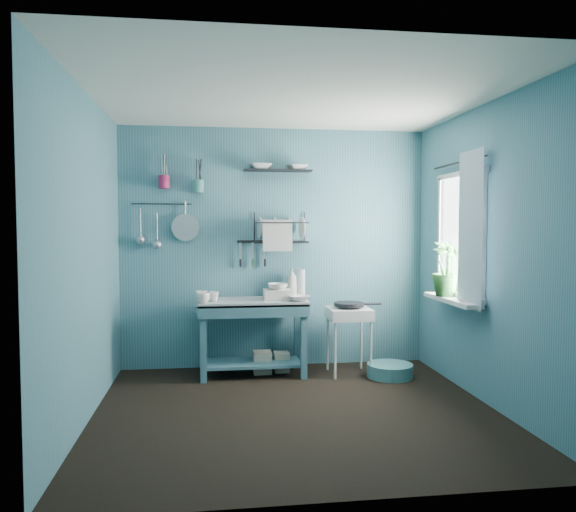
{
  "coord_description": "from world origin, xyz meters",
  "views": [
    {
      "loc": [
        -0.66,
        -4.38,
        1.49
      ],
      "look_at": [
        0.05,
        0.85,
        1.2
      ],
      "focal_mm": 35.0,
      "sensor_mm": 36.0,
      "label": 1
    }
  ],
  "objects": [
    {
      "name": "frying_pan",
      "position": [
        0.69,
        1.05,
        0.7
      ],
      "size": [
        0.3,
        0.3,
        0.03
      ],
      "primitive_type": "cylinder",
      "color": "black",
      "rests_on": "hotplate_stand"
    },
    {
      "name": "tub_bowl",
      "position": [
        -0.02,
        1.12,
        0.88
      ],
      "size": [
        0.2,
        0.19,
        0.06
      ],
      "primitive_type": "imported",
      "color": "silver",
      "rests_on": "wash_tub"
    },
    {
      "name": "shelf_bowl_left",
      "position": [
        -0.16,
        1.4,
        2.06
      ],
      "size": [
        0.25,
        0.25,
        0.06
      ],
      "primitive_type": "imported",
      "rotation": [
        0.0,
        0.0,
        0.05
      ],
      "color": "silver",
      "rests_on": "upper_shelf"
    },
    {
      "name": "ladle_inner",
      "position": [
        -1.21,
        1.46,
        1.46
      ],
      "size": [
        0.01,
        0.01,
        0.3
      ],
      "primitive_type": "cylinder",
      "color": "#AAADB2",
      "rests_on": "wall_back"
    },
    {
      "name": "wall_front",
      "position": [
        0.0,
        -1.5,
        1.25
      ],
      "size": [
        3.2,
        0.0,
        3.2
      ],
      "primitive_type": "plane",
      "rotation": [
        -1.57,
        0.0,
        0.0
      ],
      "color": "#3A6A77",
      "rests_on": "ground"
    },
    {
      "name": "window_glass",
      "position": [
        1.59,
        0.45,
        1.4
      ],
      "size": [
        0.0,
        1.1,
        1.1
      ],
      "primitive_type": "plane",
      "rotation": [
        1.57,
        0.0,
        1.57
      ],
      "color": "white",
      "rests_on": "wall_right"
    },
    {
      "name": "utensil_cup_teal",
      "position": [
        -0.79,
        1.42,
        1.89
      ],
      "size": [
        0.11,
        0.11,
        0.13
      ],
      "primitive_type": "cylinder",
      "color": "teal",
      "rests_on": "wall_back"
    },
    {
      "name": "mug_mid",
      "position": [
        -0.65,
        1.08,
        0.8
      ],
      "size": [
        0.14,
        0.14,
        0.09
      ],
      "primitive_type": "imported",
      "rotation": [
        0.0,
        0.0,
        0.52
      ],
      "color": "silver",
      "rests_on": "work_counter"
    },
    {
      "name": "ladle_outer",
      "position": [
        -1.38,
        1.46,
        1.51
      ],
      "size": [
        0.01,
        0.01,
        0.3
      ],
      "primitive_type": "cylinder",
      "color": "#AAADB2",
      "rests_on": "wall_back"
    },
    {
      "name": "work_counter",
      "position": [
        -0.27,
        1.14,
        0.38
      ],
      "size": [
        1.09,
        0.6,
        0.75
      ],
      "primitive_type": "cube",
      "rotation": [
        0.0,
        0.0,
        -0.06
      ],
      "color": "#366472",
      "rests_on": "floor"
    },
    {
      "name": "soap_bottle",
      "position": [
        0.15,
        1.34,
        0.9
      ],
      "size": [
        0.11,
        0.12,
        0.3
      ],
      "primitive_type": "imported",
      "color": "beige",
      "rests_on": "work_counter"
    },
    {
      "name": "ceiling",
      "position": [
        0.0,
        0.0,
        2.5
      ],
      "size": [
        3.2,
        3.2,
        0.0
      ],
      "primitive_type": "plane",
      "rotation": [
        3.14,
        0.0,
        0.0
      ],
      "color": "silver",
      "rests_on": "ground"
    },
    {
      "name": "dish_rack",
      "position": [
        0.05,
        1.37,
        1.47
      ],
      "size": [
        0.58,
        0.31,
        0.32
      ],
      "primitive_type": "cube",
      "rotation": [
        0.0,
        0.0,
        0.12
      ],
      "color": "black",
      "rests_on": "wall_back"
    },
    {
      "name": "shelf_bowl_right",
      "position": [
        0.22,
        1.4,
        2.04
      ],
      "size": [
        0.25,
        0.25,
        0.05
      ],
      "primitive_type": "imported",
      "rotation": [
        0.0,
        0.0,
        0.15
      ],
      "color": "silver",
      "rests_on": "upper_shelf"
    },
    {
      "name": "potted_plant",
      "position": [
        1.5,
        0.58,
        1.09
      ],
      "size": [
        0.33,
        0.33,
        0.51
      ],
      "primitive_type": "imported",
      "rotation": [
        0.0,
        0.0,
        0.16
      ],
      "color": "#255B24",
      "rests_on": "windowsill"
    },
    {
      "name": "curtain_rod",
      "position": [
        1.54,
        0.45,
        2.05
      ],
      "size": [
        0.02,
        1.05,
        0.02
      ],
      "primitive_type": "cylinder",
      "rotation": [
        1.57,
        0.0,
        0.0
      ],
      "color": "black",
      "rests_on": "wall_right"
    },
    {
      "name": "mug_left",
      "position": [
        -0.75,
        0.98,
        0.8
      ],
      "size": [
        0.12,
        0.12,
        0.1
      ],
      "primitive_type": "imported",
      "color": "silver",
      "rests_on": "work_counter"
    },
    {
      "name": "windowsill",
      "position": [
        1.5,
        0.45,
        0.81
      ],
      "size": [
        0.16,
        0.95,
        0.04
      ],
      "primitive_type": "cube",
      "color": "silver",
      "rests_on": "wall_right"
    },
    {
      "name": "knife_strip",
      "position": [
        -0.24,
        1.47,
        1.32
      ],
      "size": [
        0.32,
        0.05,
        0.03
      ],
      "primitive_type": "cube",
      "rotation": [
        0.0,
        0.0,
        -0.11
      ],
      "color": "black",
      "rests_on": "wall_back"
    },
    {
      "name": "hotplate_stand",
      "position": [
        0.69,
        1.05,
        0.33
      ],
      "size": [
        0.45,
        0.45,
        0.66
      ],
      "primitive_type": "cube",
      "rotation": [
        0.0,
        0.0,
        0.08
      ],
      "color": "silver",
      "rests_on": "floor"
    },
    {
      "name": "wall_back",
      "position": [
        0.0,
        1.5,
        1.25
      ],
      "size": [
        3.2,
        0.0,
        3.2
      ],
      "primitive_type": "plane",
      "rotation": [
        1.57,
        0.0,
        0.0
      ],
      "color": "#3A6A77",
      "rests_on": "ground"
    },
    {
      "name": "storage_tin_large",
      "position": [
        -0.17,
        1.19,
        0.11
      ],
      "size": [
        0.18,
        0.18,
        0.22
      ],
      "primitive_type": "cube",
      "color": "tan",
      "rests_on": "floor"
    },
    {
      "name": "wall_right",
      "position": [
        1.6,
        0.0,
        1.25
      ],
      "size": [
        0.0,
        3.0,
        3.0
      ],
      "primitive_type": "plane",
      "rotation": [
        1.57,
        0.0,
        -1.57
      ],
      "color": "#3A6A77",
      "rests_on": "ground"
    },
    {
      "name": "storage_tin_small",
      "position": [
        0.03,
        1.22,
        0.1
      ],
      "size": [
        0.15,
        0.15,
        0.2
      ],
      "primitive_type": "cube",
      "color": "tan",
      "rests_on": "floor"
    },
    {
      "name": "floor_basin",
      "position": [
        1.06,
        0.87,
        0.07
      ],
      "size": [
        0.45,
        0.45,
        0.13
      ],
      "primitive_type": "cylinder",
      "color": "teal",
      "rests_on": "floor"
    },
    {
      "name": "counter_bowl",
      "position": [
        0.18,
        0.99,
        0.78
      ],
      "size": [
        0.22,
        0.22,
        0.05
      ],
      "primitive_type": "imported",
      "color": "silver",
      "rests_on": "work_counter"
    },
    {
      "name": "utensil_cup_magenta",
      "position": [
        -1.13,
        1.42,
        1.93
      ],
      "size": [
        0.11,
        0.11,
        0.13
      ],
      "primitive_type": "cylinder",
      "color": "#9A1C46",
      "rests_on": "wall_back"
    },
    {
      "name": "colander",
      "position": [
        -0.93,
        1.45,
        1.47
      ],
      "size": [
        0.28,
        0.03,
        0.28
      ],
      "primitive_type": "cylinder",
      "rotation": [
        1.54,
        0.0,
        0.0
      ],
      "color": "#AAADB2",
      "rests_on": "wall_back"
    },
    {
      "name": "hook_rail",
      "position": [
        -1.16,
        1.47,
        1.71
      ],
      "size": [
        0.6,
        0.01,
        0.01
      ],
      "primitive_type": "cylinder",
      "rotation": [
        0.0,
        1.57,
        0.0
      ],
      "color": "black",
      "rests_on": "wall_back"
    },
    {
      "name": "curtain",
      "position": [
        1.52,
        0.15,
        1.45
      ],
      "size": [
        0.0,
        1.35,
        1.35
      ],
      "primitive_type": "plane",
      "rotation": [
        1.57,
        0.0,
        1.57
      ],
      "color": "silver",
      "rests_on": "wall_right"
    },
    {
      "name": "upper_shelf",
      "position": [
        0.02,
        1.4,
        2.05
      ],
      "size": [
        0.7,
        0.18,
        0.01
      ],
      "primitive_type": "cube",
      "rotation": [
        0.0,
        0.0,
        -0.0
      ],
      "color": "black",
      "rests_on": "wall_back"
    },
    {
      "name": "water_bottle",
      "position": [
        0.25,
        1.36,
        0.89
      ],
      "size": [
        0.09,
        0.09,
        0.28
      ],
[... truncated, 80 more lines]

